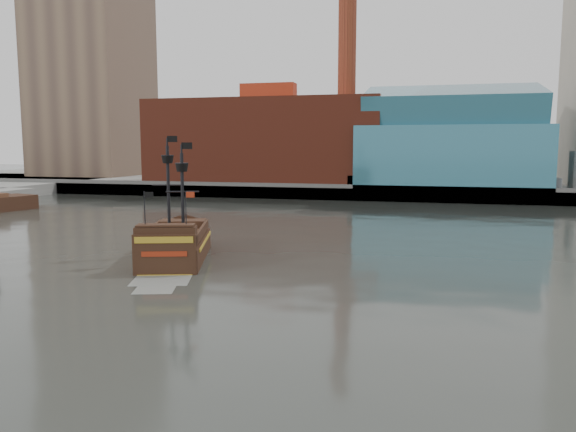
# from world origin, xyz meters

# --- Properties ---
(ground) EXTENTS (400.00, 400.00, 0.00)m
(ground) POSITION_xyz_m (0.00, 0.00, 0.00)
(ground) COLOR #242621
(ground) RESTS_ON ground
(promenade_far) EXTENTS (220.00, 60.00, 2.00)m
(promenade_far) POSITION_xyz_m (0.00, 92.00, 1.00)
(promenade_far) COLOR slate
(promenade_far) RESTS_ON ground
(seawall) EXTENTS (220.00, 1.00, 2.60)m
(seawall) POSITION_xyz_m (0.00, 62.50, 1.30)
(seawall) COLOR #4C4C49
(seawall) RESTS_ON ground
(skyline) EXTENTS (149.00, 45.00, 62.00)m
(skyline) POSITION_xyz_m (5.21, 84.56, 24.55)
(skyline) COLOR brown
(skyline) RESTS_ON promenade_far
(pirate_ship) EXTENTS (8.02, 14.33, 10.29)m
(pirate_ship) POSITION_xyz_m (-11.65, 11.75, 0.93)
(pirate_ship) COLOR black
(pirate_ship) RESTS_ON ground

